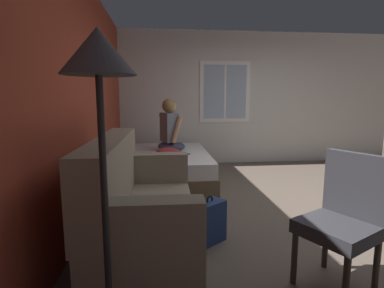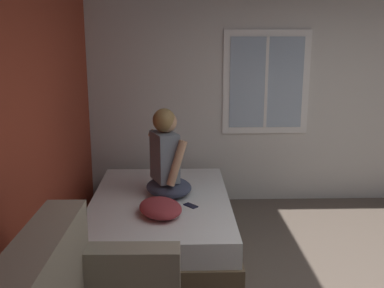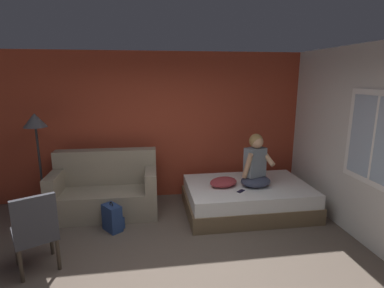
{
  "view_description": "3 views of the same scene",
  "coord_description": "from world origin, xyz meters",
  "px_view_note": "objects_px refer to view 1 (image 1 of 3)",
  "views": [
    {
      "loc": [
        -3.48,
        1.74,
        1.37
      ],
      "look_at": [
        0.26,
        1.34,
        0.79
      ],
      "focal_mm": 28.0,
      "sensor_mm": 36.0,
      "label": 1
    },
    {
      "loc": [
        -2.75,
        1.44,
        2.02
      ],
      "look_at": [
        0.68,
        1.35,
        1.2
      ],
      "focal_mm": 42.0,
      "sensor_mm": 36.0,
      "label": 2
    },
    {
      "loc": [
        -0.23,
        -2.95,
        2.27
      ],
      "look_at": [
        0.47,
        1.73,
        1.19
      ],
      "focal_mm": 28.0,
      "sensor_mm": 36.0,
      "label": 3
    }
  ],
  "objects_px": {
    "backpack": "(209,222)",
    "floor_lamp": "(99,86)",
    "couch": "(139,211)",
    "person_seated": "(170,130)",
    "bed": "(167,166)",
    "cell_phone": "(185,154)",
    "throw_pillow": "(169,153)",
    "side_chair": "(343,216)"
  },
  "relations": [
    {
      "from": "couch",
      "to": "backpack",
      "type": "bearing_deg",
      "value": -75.29
    },
    {
      "from": "bed",
      "to": "backpack",
      "type": "bearing_deg",
      "value": -171.16
    },
    {
      "from": "bed",
      "to": "side_chair",
      "type": "height_order",
      "value": "side_chair"
    },
    {
      "from": "side_chair",
      "to": "backpack",
      "type": "relative_size",
      "value": 2.14
    },
    {
      "from": "bed",
      "to": "person_seated",
      "type": "distance_m",
      "value": 0.61
    },
    {
      "from": "side_chair",
      "to": "person_seated",
      "type": "height_order",
      "value": "person_seated"
    },
    {
      "from": "bed",
      "to": "couch",
      "type": "xyz_separation_m",
      "value": [
        -2.37,
        0.3,
        0.16
      ]
    },
    {
      "from": "bed",
      "to": "floor_lamp",
      "type": "height_order",
      "value": "floor_lamp"
    },
    {
      "from": "couch",
      "to": "throw_pillow",
      "type": "xyz_separation_m",
      "value": [
        1.95,
        -0.32,
        0.16
      ]
    },
    {
      "from": "backpack",
      "to": "throw_pillow",
      "type": "distance_m",
      "value": 1.84
    },
    {
      "from": "throw_pillow",
      "to": "side_chair",
      "type": "bearing_deg",
      "value": -155.23
    },
    {
      "from": "cell_phone",
      "to": "person_seated",
      "type": "bearing_deg",
      "value": 85.28
    },
    {
      "from": "side_chair",
      "to": "couch",
      "type": "bearing_deg",
      "value": 68.14
    },
    {
      "from": "throw_pillow",
      "to": "backpack",
      "type": "bearing_deg",
      "value": -169.68
    },
    {
      "from": "person_seated",
      "to": "throw_pillow",
      "type": "relative_size",
      "value": 1.82
    },
    {
      "from": "bed",
      "to": "throw_pillow",
      "type": "bearing_deg",
      "value": -177.41
    },
    {
      "from": "cell_phone",
      "to": "floor_lamp",
      "type": "distance_m",
      "value": 3.39
    },
    {
      "from": "bed",
      "to": "cell_phone",
      "type": "xyz_separation_m",
      "value": [
        -0.21,
        -0.29,
        0.25
      ]
    },
    {
      "from": "couch",
      "to": "backpack",
      "type": "height_order",
      "value": "couch"
    },
    {
      "from": "person_seated",
      "to": "cell_phone",
      "type": "bearing_deg",
      "value": -143.91
    },
    {
      "from": "couch",
      "to": "side_chair",
      "type": "height_order",
      "value": "couch"
    },
    {
      "from": "throw_pillow",
      "to": "floor_lamp",
      "type": "bearing_deg",
      "value": 172.11
    },
    {
      "from": "bed",
      "to": "floor_lamp",
      "type": "xyz_separation_m",
      "value": [
        -3.4,
        0.39,
        1.19
      ]
    },
    {
      "from": "throw_pillow",
      "to": "floor_lamp",
      "type": "relative_size",
      "value": 0.28
    },
    {
      "from": "side_chair",
      "to": "person_seated",
      "type": "bearing_deg",
      "value": 20.17
    },
    {
      "from": "person_seated",
      "to": "backpack",
      "type": "relative_size",
      "value": 1.91
    },
    {
      "from": "side_chair",
      "to": "bed",
      "type": "bearing_deg",
      "value": 21.87
    },
    {
      "from": "throw_pillow",
      "to": "floor_lamp",
      "type": "distance_m",
      "value": 3.12
    },
    {
      "from": "floor_lamp",
      "to": "backpack",
      "type": "bearing_deg",
      "value": -31.63
    },
    {
      "from": "side_chair",
      "to": "cell_phone",
      "type": "bearing_deg",
      "value": 18.08
    },
    {
      "from": "throw_pillow",
      "to": "floor_lamp",
      "type": "height_order",
      "value": "floor_lamp"
    },
    {
      "from": "throw_pillow",
      "to": "cell_phone",
      "type": "height_order",
      "value": "throw_pillow"
    },
    {
      "from": "backpack",
      "to": "floor_lamp",
      "type": "relative_size",
      "value": 0.27
    },
    {
      "from": "side_chair",
      "to": "throw_pillow",
      "type": "bearing_deg",
      "value": 24.77
    },
    {
      "from": "couch",
      "to": "person_seated",
      "type": "height_order",
      "value": "person_seated"
    },
    {
      "from": "cell_phone",
      "to": "backpack",
      "type": "bearing_deg",
      "value": -129.37
    },
    {
      "from": "couch",
      "to": "floor_lamp",
      "type": "relative_size",
      "value": 1.01
    },
    {
      "from": "couch",
      "to": "person_seated",
      "type": "distance_m",
      "value": 2.54
    },
    {
      "from": "couch",
      "to": "side_chair",
      "type": "xyz_separation_m",
      "value": [
        -0.6,
        -1.5,
        0.14
      ]
    },
    {
      "from": "side_chair",
      "to": "person_seated",
      "type": "relative_size",
      "value": 1.12
    },
    {
      "from": "backpack",
      "to": "throw_pillow",
      "type": "bearing_deg",
      "value": 10.32
    },
    {
      "from": "couch",
      "to": "person_seated",
      "type": "relative_size",
      "value": 1.96
    }
  ]
}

